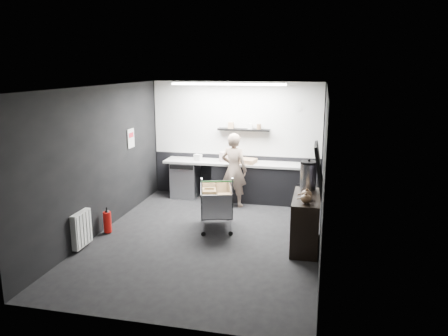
# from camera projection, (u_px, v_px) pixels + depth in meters

# --- Properties ---
(floor) EXTENTS (5.50, 5.50, 0.00)m
(floor) POSITION_uv_depth(u_px,v_px,m) (206.00, 238.00, 7.89)
(floor) COLOR black
(floor) RESTS_ON ground
(ceiling) EXTENTS (5.50, 5.50, 0.00)m
(ceiling) POSITION_uv_depth(u_px,v_px,m) (205.00, 87.00, 7.28)
(ceiling) COLOR silver
(ceiling) RESTS_ON wall_back
(wall_back) EXTENTS (5.50, 0.00, 5.50)m
(wall_back) POSITION_uv_depth(u_px,v_px,m) (236.00, 140.00, 10.20)
(wall_back) COLOR black
(wall_back) RESTS_ON floor
(wall_front) EXTENTS (5.50, 0.00, 5.50)m
(wall_front) POSITION_uv_depth(u_px,v_px,m) (143.00, 218.00, 4.97)
(wall_front) COLOR black
(wall_front) RESTS_ON floor
(wall_left) EXTENTS (0.00, 5.50, 5.50)m
(wall_left) POSITION_uv_depth(u_px,v_px,m) (100.00, 160.00, 8.01)
(wall_left) COLOR black
(wall_left) RESTS_ON floor
(wall_right) EXTENTS (0.00, 5.50, 5.50)m
(wall_right) POSITION_uv_depth(u_px,v_px,m) (323.00, 172.00, 7.15)
(wall_right) COLOR black
(wall_right) RESTS_ON floor
(kitchen_wall_panel) EXTENTS (3.95, 0.02, 1.70)m
(kitchen_wall_panel) POSITION_uv_depth(u_px,v_px,m) (236.00, 119.00, 10.06)
(kitchen_wall_panel) COLOR silver
(kitchen_wall_panel) RESTS_ON wall_back
(dado_panel) EXTENTS (3.95, 0.02, 1.00)m
(dado_panel) POSITION_uv_depth(u_px,v_px,m) (236.00, 175.00, 10.37)
(dado_panel) COLOR black
(dado_panel) RESTS_ON wall_back
(floating_shelf) EXTENTS (1.20, 0.22, 0.04)m
(floating_shelf) POSITION_uv_depth(u_px,v_px,m) (244.00, 130.00, 9.97)
(floating_shelf) COLOR black
(floating_shelf) RESTS_ON wall_back
(wall_clock) EXTENTS (0.20, 0.03, 0.20)m
(wall_clock) POSITION_uv_depth(u_px,v_px,m) (298.00, 107.00, 9.68)
(wall_clock) COLOR silver
(wall_clock) RESTS_ON wall_back
(poster) EXTENTS (0.02, 0.30, 0.40)m
(poster) POSITION_uv_depth(u_px,v_px,m) (131.00, 138.00, 9.20)
(poster) COLOR silver
(poster) RESTS_ON wall_left
(poster_red_band) EXTENTS (0.02, 0.22, 0.10)m
(poster_red_band) POSITION_uv_depth(u_px,v_px,m) (131.00, 135.00, 9.18)
(poster_red_band) COLOR red
(poster_red_band) RESTS_ON poster
(radiator) EXTENTS (0.10, 0.50, 0.60)m
(radiator) POSITION_uv_depth(u_px,v_px,m) (81.00, 229.00, 7.37)
(radiator) COLOR silver
(radiator) RESTS_ON wall_left
(ceiling_strip) EXTENTS (2.40, 0.20, 0.04)m
(ceiling_strip) POSITION_uv_depth(u_px,v_px,m) (228.00, 84.00, 9.04)
(ceiling_strip) COLOR white
(ceiling_strip) RESTS_ON ceiling
(prep_counter) EXTENTS (3.20, 0.61, 0.90)m
(prep_counter) POSITION_uv_depth(u_px,v_px,m) (239.00, 181.00, 10.06)
(prep_counter) COLOR black
(prep_counter) RESTS_ON floor
(person) EXTENTS (0.67, 0.52, 1.64)m
(person) POSITION_uv_depth(u_px,v_px,m) (234.00, 170.00, 9.55)
(person) COLOR beige
(person) RESTS_ON floor
(shopping_cart) EXTENTS (0.82, 1.12, 1.07)m
(shopping_cart) POSITION_uv_depth(u_px,v_px,m) (216.00, 202.00, 8.29)
(shopping_cart) COLOR silver
(shopping_cart) RESTS_ON floor
(sideboard) EXTENTS (0.51, 1.20, 1.80)m
(sideboard) POSITION_uv_depth(u_px,v_px,m) (307.00, 214.00, 7.44)
(sideboard) COLOR black
(sideboard) RESTS_ON floor
(fire_extinguisher) EXTENTS (0.15, 0.15, 0.48)m
(fire_extinguisher) POSITION_uv_depth(u_px,v_px,m) (107.00, 221.00, 8.08)
(fire_extinguisher) COLOR red
(fire_extinguisher) RESTS_ON floor
(cardboard_box) EXTENTS (0.53, 0.45, 0.09)m
(cardboard_box) POSITION_uv_depth(u_px,v_px,m) (245.00, 161.00, 9.87)
(cardboard_box) COLOR #A67F58
(cardboard_box) RESTS_ON prep_counter
(pink_tub) EXTENTS (0.22, 0.22, 0.22)m
(pink_tub) POSITION_uv_depth(u_px,v_px,m) (224.00, 157.00, 10.01)
(pink_tub) COLOR beige
(pink_tub) RESTS_ON prep_counter
(white_container) EXTENTS (0.19, 0.17, 0.15)m
(white_container) POSITION_uv_depth(u_px,v_px,m) (198.00, 157.00, 10.10)
(white_container) COLOR silver
(white_container) RESTS_ON prep_counter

